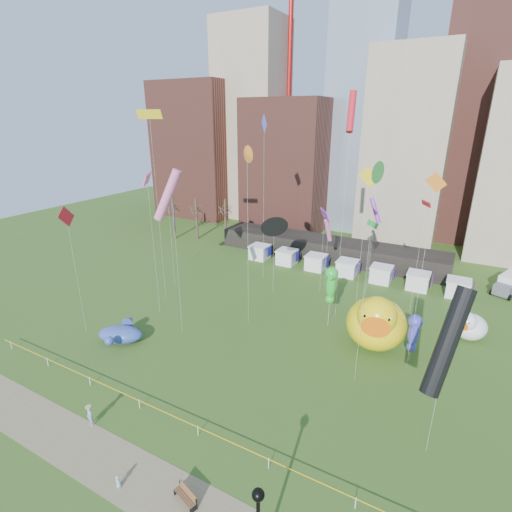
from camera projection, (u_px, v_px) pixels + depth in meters
The scene contains 34 objects.
ground at pixel (198, 435), 29.23m from camera, with size 160.00×160.00×0.00m, color #37571B.
footpath at pixel (152, 488), 25.11m from camera, with size 70.00×4.00×0.02m, color #76664A.
skyline at pixel (401, 123), 71.09m from camera, with size 101.00×23.00×68.00m.
pavilion at pixel (328, 249), 65.06m from camera, with size 38.00×6.00×3.20m, color black.
vendor_tents at pixel (347, 269), 58.02m from camera, with size 33.24×2.80×2.40m.
bare_trees at pixel (198, 218), 74.82m from camera, with size 8.44×6.44×8.50m.
caution_tape at pixel (198, 428), 28.99m from camera, with size 50.00×0.06×0.90m.
big_duck at pixel (376, 322), 39.43m from camera, with size 7.20×8.90×6.49m.
small_duck at pixel (469, 326), 41.35m from camera, with size 4.61×5.00×3.49m.
seahorse_green at pixel (331, 282), 42.41m from camera, with size 1.74×2.04×7.37m.
seahorse_purple at pixel (414, 330), 36.91m from camera, with size 1.51×1.80×5.13m.
whale_inflatable at pixel (121, 333), 41.09m from camera, with size 5.38×5.94×2.10m.
park_bench at pixel (186, 495), 24.08m from camera, with size 1.91×1.10×0.93m.
box_truck at pixel (510, 283), 52.58m from camera, with size 4.20×6.30×2.52m.
woman at pixel (90, 416), 29.89m from camera, with size 0.63×0.41×1.72m, color silver.
toddler at pixel (118, 482), 25.00m from camera, with size 0.33×0.24×0.94m, color silver.
kite_0 at pixel (351, 112), 38.69m from camera, with size 1.22×2.53×25.28m.
kite_1 at pixel (168, 195), 50.40m from camera, with size 4.09×3.18×16.50m.
kite_2 at pixel (448, 341), 24.69m from camera, with size 2.59×4.34×12.79m.
kite_3 at pixel (377, 173), 28.78m from camera, with size 0.47×1.68×19.70m.
kite_4 at pixel (149, 116), 43.01m from camera, with size 3.30×0.86×23.47m.
kite_5 at pixel (264, 129), 50.03m from camera, with size 1.71×1.81×23.07m.
kite_6 at pixel (434, 193), 31.29m from camera, with size 1.68×0.11×18.63m.
kite_7 at pixel (324, 214), 49.27m from camera, with size 2.23×3.01×11.48m.
kite_8 at pixel (426, 206), 41.16m from camera, with size 1.21×1.68×14.26m.
kite_9 at pixel (328, 230), 52.18m from camera, with size 0.84×2.05×9.87m.
kite_10 at pixel (274, 226), 49.49m from camera, with size 1.93×2.12×10.68m.
kite_11 at pixel (372, 225), 48.50m from camera, with size 1.83×1.94×10.31m.
kite_12 at pixel (368, 183), 37.38m from camera, with size 2.03×0.29×18.27m.
kite_13 at pixel (174, 219), 38.72m from camera, with size 1.83×2.11×14.58m.
kite_14 at pixel (247, 155), 38.62m from camera, with size 1.47×1.25×20.05m.
kite_15 at pixel (375, 211), 50.25m from camera, with size 2.08×1.21×12.86m.
kite_16 at pixel (67, 219), 38.71m from camera, with size 0.51×2.19×14.43m.
kite_17 at pixel (147, 179), 41.84m from camera, with size 2.74×3.58×16.96m.
Camera 1 is at (14.77, -17.82, 22.90)m, focal length 27.00 mm.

